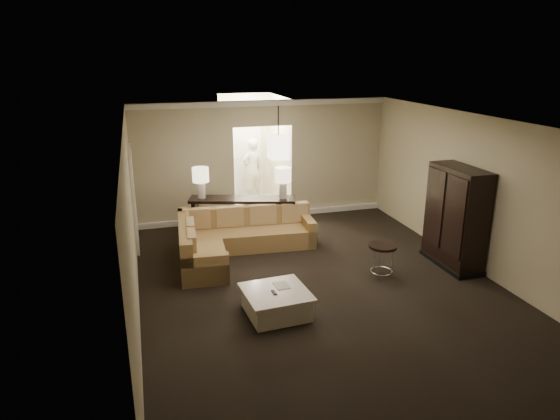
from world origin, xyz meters
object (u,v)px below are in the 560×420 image
object	(u,v)px
coffee_table	(276,302)
person	(252,166)
sectional_sofa	(233,239)
console_table	(243,214)
armoire	(455,219)
drink_table	(382,254)

from	to	relation	value
coffee_table	person	xyz separation A→B (m)	(1.08, 6.19, 0.72)
sectional_sofa	console_table	size ratio (longest dim) A/B	1.25
sectional_sofa	console_table	xyz separation A→B (m)	(0.40, 0.92, 0.19)
coffee_table	armoire	world-z (taller)	armoire
drink_table	coffee_table	bearing A→B (deg)	-161.02
console_table	drink_table	distance (m)	3.33
sectional_sofa	person	xyz separation A→B (m)	(1.25, 3.67, 0.59)
sectional_sofa	coffee_table	bearing A→B (deg)	-81.67
console_table	drink_table	bearing A→B (deg)	-37.86
person	console_table	bearing A→B (deg)	49.93
console_table	drink_table	xyz separation A→B (m)	(1.94, -2.70, -0.08)
console_table	drink_table	world-z (taller)	console_table
sectional_sofa	armoire	size ratio (longest dim) A/B	1.53
sectional_sofa	armoire	distance (m)	4.23
coffee_table	person	bearing A→B (deg)	80.10
drink_table	person	distance (m)	5.58
coffee_table	armoire	distance (m)	3.84
console_table	person	bearing A→B (deg)	89.18
console_table	person	xyz separation A→B (m)	(0.86, 2.75, 0.40)
drink_table	person	size ratio (longest dim) A/B	0.33
armoire	drink_table	xyz separation A→B (m)	(-1.51, -0.12, -0.47)
sectional_sofa	person	size ratio (longest dim) A/B	1.56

